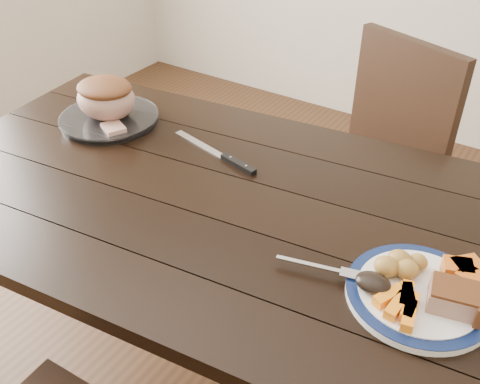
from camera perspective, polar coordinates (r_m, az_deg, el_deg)
The scene contains 15 objects.
ground at distance 1.86m, azimuth -1.81°, elevation -19.35°, with size 4.00×4.00×0.00m, color #472B16.
dining_table at distance 1.38m, azimuth -2.31°, elevation -3.38°, with size 1.70×1.09×0.75m.
chair_far at distance 1.95m, azimuth 14.02°, elevation 3.40°, with size 0.55×0.55×0.93m.
dinner_plate at distance 1.11m, azimuth 18.49°, elevation -10.38°, with size 0.28×0.28×0.02m, color white.
plate_rim at distance 1.11m, azimuth 18.57°, elevation -10.07°, with size 0.28×0.28×0.02m, color #0D1B44.
serving_platter at distance 1.69m, azimuth -13.76°, elevation 7.52°, with size 0.29×0.29×0.02m, color white.
pork_slice at distance 1.08m, azimuth 21.86°, elevation -10.45°, with size 0.09×0.07×0.04m, color #A77A66.
roasted_potatoes at distance 1.12m, azimuth 16.73°, elevation -7.43°, with size 0.09×0.09×0.04m.
carrot_batons at distance 1.05m, azimuth 16.99°, elevation -11.25°, with size 0.09×0.12×0.02m.
pumpkin_wedges at distance 1.14m, azimuth 22.84°, elevation -8.05°, with size 0.10×0.09×0.04m.
dark_mushroom at distance 1.07m, azimuth 14.03°, elevation -9.39°, with size 0.07×0.05×0.03m, color black.
fork at distance 1.10m, azimuth 9.09°, elevation -8.08°, with size 0.18×0.06×0.00m.
roast_joint at distance 1.66m, azimuth -14.09°, elevation 9.59°, with size 0.18×0.16×0.12m, color tan.
cut_slice at distance 1.60m, azimuth -13.34°, elevation 6.63°, with size 0.07×0.06×0.02m, color tan.
carving_knife at distance 1.45m, azimuth -1.26°, elevation 3.57°, with size 0.32×0.09×0.01m.
Camera 1 is at (0.64, -0.87, 1.52)m, focal length 40.00 mm.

